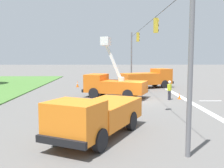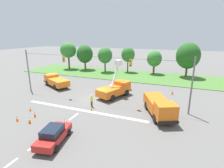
{
  "view_description": "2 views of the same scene",
  "coord_description": "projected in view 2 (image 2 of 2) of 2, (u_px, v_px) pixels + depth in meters",
  "views": [
    {
      "loc": [
        -23.03,
        3.16,
        3.99
      ],
      "look_at": [
        0.61,
        2.83,
        1.47
      ],
      "focal_mm": 42.0,
      "sensor_mm": 36.0,
      "label": 1
    },
    {
      "loc": [
        11.53,
        -22.27,
        9.63
      ],
      "look_at": [
        1.44,
        3.01,
        1.92
      ],
      "focal_mm": 28.0,
      "sensor_mm": 36.0,
      "label": 2
    }
  ],
  "objects": [
    {
      "name": "utility_truck_support_far",
      "position": [
        159.0,
        106.0,
        21.28
      ],
      "size": [
        4.91,
        6.99,
        2.39
      ],
      "color": "orange",
      "rests_on": "ground"
    },
    {
      "name": "tree_east_end",
      "position": [
        188.0,
        56.0,
        39.73
      ],
      "size": [
        5.3,
        4.95,
        7.97
      ],
      "color": "brown",
      "rests_on": "ground"
    },
    {
      "name": "signal_gantry",
      "position": [
        95.0,
        73.0,
        25.48
      ],
      "size": [
        26.2,
        0.33,
        7.2
      ],
      "color": "slate",
      "rests_on": "ground"
    },
    {
      "name": "traffic_cone_mid_right",
      "position": [
        17.0,
        119.0,
        20.06
      ],
      "size": [
        0.36,
        0.36,
        0.66
      ],
      "color": "orange",
      "rests_on": "ground"
    },
    {
      "name": "tree_west",
      "position": [
        85.0,
        54.0,
        48.4
      ],
      "size": [
        4.43,
        4.58,
        6.94
      ],
      "color": "brown",
      "rests_on": "ground"
    },
    {
      "name": "traffic_cone_foreground_left",
      "position": [
        91.0,
        108.0,
        23.04
      ],
      "size": [
        0.36,
        0.36,
        0.59
      ],
      "color": "orange",
      "rests_on": "ground"
    },
    {
      "name": "traffic_cone_lane_edge_a",
      "position": [
        35.0,
        114.0,
        21.12
      ],
      "size": [
        0.36,
        0.36,
        0.71
      ],
      "color": "orange",
      "rests_on": "ground"
    },
    {
      "name": "traffic_cone_far_left",
      "position": [
        172.0,
        92.0,
        29.12
      ],
      "size": [
        0.36,
        0.36,
        0.81
      ],
      "color": "orange",
      "rests_on": "ground"
    },
    {
      "name": "sedan_red",
      "position": [
        53.0,
        135.0,
        16.01
      ],
      "size": [
        2.59,
        4.57,
        1.56
      ],
      "color": "red",
      "rests_on": "ground"
    },
    {
      "name": "lane_markings",
      "position": [
        76.0,
        115.0,
        21.74
      ],
      "size": [
        17.6,
        15.25,
        0.01
      ],
      "color": "silver",
      "rests_on": "ground"
    },
    {
      "name": "tree_far_east",
      "position": [
        154.0,
        59.0,
        43.24
      ],
      "size": [
        3.63,
        3.55,
        5.94
      ],
      "color": "brown",
      "rests_on": "ground"
    },
    {
      "name": "traffic_cone_lane_edge_b",
      "position": [
        65.0,
        122.0,
        19.21
      ],
      "size": [
        0.36,
        0.36,
        0.77
      ],
      "color": "orange",
      "rests_on": "ground"
    },
    {
      "name": "traffic_cone_foreground_right",
      "position": [
        30.0,
        109.0,
        22.81
      ],
      "size": [
        0.36,
        0.36,
        0.58
      ],
      "color": "orange",
      "rests_on": "ground"
    },
    {
      "name": "utility_truck_bucket_lift",
      "position": [
        115.0,
        89.0,
        27.97
      ],
      "size": [
        4.47,
        6.43,
        5.83
      ],
      "color": "orange",
      "rests_on": "ground"
    },
    {
      "name": "tree_centre",
      "position": [
        105.0,
        55.0,
        45.33
      ],
      "size": [
        3.73,
        3.93,
        6.58
      ],
      "color": "brown",
      "rests_on": "ground"
    },
    {
      "name": "traffic_cone_near_bucket",
      "position": [
        29.0,
        120.0,
        19.6
      ],
      "size": [
        0.36,
        0.36,
        0.76
      ],
      "color": "orange",
      "rests_on": "ground"
    },
    {
      "name": "tree_far_west",
      "position": [
        68.0,
        50.0,
        49.45
      ],
      "size": [
        4.65,
        4.04,
        7.6
      ],
      "color": "brown",
      "rests_on": "ground"
    },
    {
      "name": "grass_verge",
      "position": [
        129.0,
        75.0,
        42.71
      ],
      "size": [
        56.0,
        12.0,
        0.1
      ],
      "primitive_type": "cube",
      "color": "#477533",
      "rests_on": "ground"
    },
    {
      "name": "road_worker",
      "position": [
        92.0,
        100.0,
        24.0
      ],
      "size": [
        0.54,
        0.44,
        1.77
      ],
      "color": "#383842",
      "rests_on": "ground"
    },
    {
      "name": "ground_plane",
      "position": [
        96.0,
        100.0,
        26.63
      ],
      "size": [
        200.0,
        200.0,
        0.0
      ],
      "primitive_type": "plane",
      "color": "#605E5B"
    },
    {
      "name": "utility_truck_support_near",
      "position": [
        56.0,
        81.0,
        33.4
      ],
      "size": [
        6.79,
        4.93,
        2.1
      ],
      "color": "orange",
      "rests_on": "ground"
    },
    {
      "name": "tree_east",
      "position": [
        128.0,
        55.0,
        45.26
      ],
      "size": [
        3.49,
        3.02,
        6.63
      ],
      "color": "brown",
      "rests_on": "ground"
    }
  ]
}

